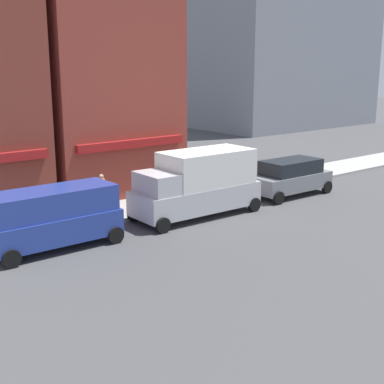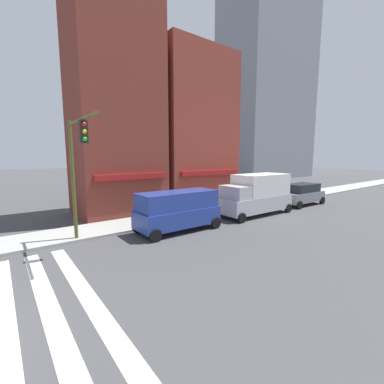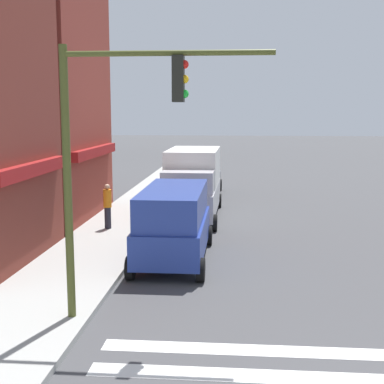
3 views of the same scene
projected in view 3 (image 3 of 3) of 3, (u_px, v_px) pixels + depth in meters
name	position (u px, v px, depth m)	size (l,w,h in m)	color
traffic_signal	(113.00, 138.00, 11.38)	(0.32, 4.52, 6.12)	#474C1E
van_blue	(174.00, 221.00, 16.93)	(5.00, 2.22, 2.34)	navy
box_truck_silver	(193.00, 182.00, 23.88)	(6.23, 2.42, 3.04)	#B7B7BC
suv_grey	(202.00, 177.00, 30.28)	(4.73, 2.12, 1.94)	slate
pedestrian_orange_vest	(108.00, 205.00, 20.96)	(0.32, 0.32, 1.77)	#23232D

